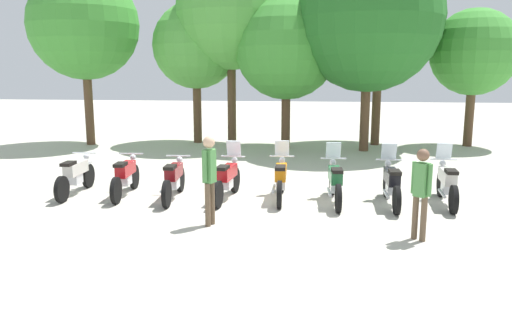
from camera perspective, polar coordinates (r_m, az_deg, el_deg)
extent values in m
plane|color=#BCB7A8|center=(11.91, -0.28, -4.69)|extent=(80.00, 80.00, 0.00)
cylinder|color=black|center=(13.88, -18.90, -1.74)|extent=(0.13, 0.64, 0.64)
cylinder|color=black|center=(12.50, -21.63, -3.19)|extent=(0.13, 0.64, 0.64)
cube|color=silver|center=(13.82, -18.98, -0.36)|extent=(0.14, 0.37, 0.04)
cube|color=silver|center=(13.16, -20.20, -0.90)|extent=(0.30, 0.96, 0.30)
cube|color=silver|center=(13.17, -20.21, -2.09)|extent=(0.24, 0.41, 0.24)
cube|color=black|center=(12.77, -20.98, -0.40)|extent=(0.26, 0.45, 0.08)
cylinder|color=silver|center=(13.74, -19.12, -0.53)|extent=(0.06, 0.23, 0.64)
cylinder|color=silver|center=(13.60, -19.35, 0.78)|extent=(0.62, 0.07, 0.04)
sphere|color=silver|center=(13.74, -19.11, 0.38)|extent=(0.17, 0.17, 0.16)
cylinder|color=silver|center=(12.98, -21.38, -2.61)|extent=(0.10, 0.70, 0.07)
cylinder|color=black|center=(13.42, -13.95, -1.89)|extent=(0.15, 0.65, 0.64)
cylinder|color=black|center=(11.97, -15.96, -3.43)|extent=(0.15, 0.65, 0.64)
cube|color=silver|center=(13.35, -14.02, -0.46)|extent=(0.15, 0.37, 0.04)
cube|color=red|center=(12.67, -14.91, -1.02)|extent=(0.34, 0.97, 0.30)
cube|color=silver|center=(12.67, -14.91, -2.26)|extent=(0.25, 0.42, 0.24)
cube|color=black|center=(12.26, -15.48, -0.51)|extent=(0.28, 0.46, 0.08)
cylinder|color=silver|center=(13.27, -14.12, -0.64)|extent=(0.07, 0.23, 0.64)
cylinder|color=silver|center=(13.13, -14.29, 0.72)|extent=(0.62, 0.09, 0.04)
sphere|color=silver|center=(13.27, -14.11, 0.31)|extent=(0.17, 0.17, 0.16)
cylinder|color=silver|center=(12.45, -16.00, -2.82)|extent=(0.13, 0.70, 0.07)
cylinder|color=black|center=(12.84, -8.77, -2.24)|extent=(0.14, 0.65, 0.64)
cylinder|color=black|center=(11.37, -10.35, -3.91)|extent=(0.14, 0.65, 0.64)
cube|color=silver|center=(12.77, -8.81, -0.75)|extent=(0.14, 0.37, 0.04)
cube|color=maroon|center=(12.08, -9.51, -1.35)|extent=(0.32, 0.96, 0.30)
cube|color=silver|center=(12.09, -9.52, -2.66)|extent=(0.25, 0.41, 0.24)
cube|color=black|center=(11.66, -9.96, -0.83)|extent=(0.27, 0.45, 0.08)
cylinder|color=silver|center=(12.69, -8.89, -0.94)|extent=(0.06, 0.23, 0.64)
cylinder|color=silver|center=(12.55, -9.02, 0.49)|extent=(0.62, 0.08, 0.04)
sphere|color=silver|center=(12.69, -8.88, 0.05)|extent=(0.17, 0.17, 0.16)
cylinder|color=silver|center=(11.85, -10.58, -3.24)|extent=(0.12, 0.70, 0.07)
cylinder|color=black|center=(12.62, -2.44, -2.34)|extent=(0.16, 0.65, 0.64)
cylinder|color=black|center=(11.17, -4.48, -4.03)|extent=(0.16, 0.65, 0.64)
cube|color=silver|center=(12.56, -2.45, -0.83)|extent=(0.16, 0.37, 0.04)
cube|color=red|center=(11.87, -3.35, -1.44)|extent=(0.35, 0.97, 0.30)
cube|color=silver|center=(11.88, -3.40, -2.76)|extent=(0.26, 0.42, 0.24)
cube|color=black|center=(11.45, -3.90, -0.90)|extent=(0.28, 0.46, 0.08)
cylinder|color=silver|center=(12.47, -2.56, -1.02)|extent=(0.07, 0.23, 0.64)
cylinder|color=silver|center=(12.33, -2.68, 0.43)|extent=(0.62, 0.10, 0.04)
sphere|color=silver|center=(12.47, -2.52, -0.01)|extent=(0.18, 0.18, 0.16)
cylinder|color=silver|center=(11.66, -4.56, -3.33)|extent=(0.14, 0.70, 0.07)
cube|color=silver|center=(12.35, -2.61, 1.39)|extent=(0.37, 0.17, 0.39)
cylinder|color=black|center=(12.66, 3.03, -2.31)|extent=(0.12, 0.64, 0.64)
cylinder|color=black|center=(11.15, 2.74, -4.03)|extent=(0.12, 0.64, 0.64)
cube|color=silver|center=(12.59, 3.04, -0.80)|extent=(0.13, 0.36, 0.04)
cube|color=orange|center=(11.88, 2.92, -1.42)|extent=(0.29, 0.96, 0.30)
cube|color=silver|center=(11.89, 2.90, -2.74)|extent=(0.23, 0.41, 0.24)
cube|color=black|center=(11.45, 2.85, -0.89)|extent=(0.25, 0.45, 0.08)
cylinder|color=silver|center=(12.51, 3.02, -0.99)|extent=(0.06, 0.23, 0.64)
cylinder|color=silver|center=(12.36, 3.02, 0.45)|extent=(0.62, 0.05, 0.04)
sphere|color=silver|center=(12.51, 3.04, 0.01)|extent=(0.16, 0.16, 0.16)
cylinder|color=silver|center=(11.62, 2.05, -3.35)|extent=(0.09, 0.70, 0.07)
cube|color=silver|center=(12.39, 3.04, 1.41)|extent=(0.36, 0.14, 0.39)
cylinder|color=black|center=(12.47, 8.83, -2.61)|extent=(0.13, 0.64, 0.64)
cylinder|color=black|center=(10.97, 9.54, -4.41)|extent=(0.13, 0.64, 0.64)
cube|color=silver|center=(12.40, 8.87, -1.08)|extent=(0.14, 0.37, 0.04)
cube|color=#1E6033|center=(11.69, 9.19, -1.73)|extent=(0.31, 0.96, 0.30)
cube|color=silver|center=(11.70, 9.17, -3.07)|extent=(0.24, 0.41, 0.24)
cube|color=black|center=(11.26, 9.41, -1.20)|extent=(0.26, 0.45, 0.08)
cylinder|color=silver|center=(12.32, 8.90, -1.28)|extent=(0.06, 0.23, 0.64)
cylinder|color=silver|center=(12.17, 8.98, 0.18)|extent=(0.62, 0.07, 0.04)
sphere|color=silver|center=(12.32, 8.91, -0.26)|extent=(0.17, 0.17, 0.16)
cylinder|color=silver|center=(11.41, 8.50, -3.71)|extent=(0.11, 0.70, 0.07)
cube|color=silver|center=(12.19, 8.98, 1.16)|extent=(0.37, 0.15, 0.39)
cylinder|color=black|center=(12.57, 14.94, -2.74)|extent=(0.10, 0.64, 0.64)
cylinder|color=black|center=(11.08, 16.03, -4.53)|extent=(0.10, 0.64, 0.64)
cube|color=silver|center=(12.50, 15.01, -1.22)|extent=(0.12, 0.36, 0.04)
cube|color=black|center=(11.79, 15.49, -1.87)|extent=(0.26, 0.95, 0.30)
cube|color=silver|center=(11.80, 15.47, -3.20)|extent=(0.22, 0.40, 0.24)
cube|color=black|center=(11.37, 15.83, -1.36)|extent=(0.24, 0.44, 0.08)
cylinder|color=silver|center=(12.41, 15.06, -1.42)|extent=(0.05, 0.23, 0.64)
cylinder|color=silver|center=(12.26, 15.19, 0.03)|extent=(0.62, 0.04, 0.04)
sphere|color=silver|center=(12.41, 15.08, -0.41)|extent=(0.16, 0.16, 0.16)
cylinder|color=silver|center=(11.50, 14.88, -3.83)|extent=(0.07, 0.70, 0.07)
cube|color=silver|center=(12.29, 15.19, 1.00)|extent=(0.36, 0.13, 0.39)
cylinder|color=black|center=(13.02, 20.68, -2.61)|extent=(0.14, 0.65, 0.64)
cylinder|color=black|center=(11.54, 21.98, -4.30)|extent=(0.14, 0.65, 0.64)
cube|color=silver|center=(12.95, 20.77, -1.15)|extent=(0.14, 0.37, 0.04)
cube|color=silver|center=(12.25, 21.35, -1.76)|extent=(0.32, 0.97, 0.30)
cube|color=silver|center=(12.26, 21.31, -3.04)|extent=(0.25, 0.41, 0.24)
cube|color=black|center=(11.83, 21.76, -1.25)|extent=(0.27, 0.46, 0.08)
cylinder|color=silver|center=(12.87, 20.83, -1.33)|extent=(0.07, 0.23, 0.64)
cylinder|color=silver|center=(12.73, 21.00, 0.06)|extent=(0.62, 0.08, 0.04)
sphere|color=silver|center=(12.87, 20.86, -0.36)|extent=(0.17, 0.17, 0.16)
cylinder|color=silver|center=(11.96, 20.80, -3.63)|extent=(0.12, 0.70, 0.07)
cube|color=silver|center=(12.75, 21.01, 1.00)|extent=(0.37, 0.16, 0.39)
cylinder|color=brown|center=(9.88, -5.63, -5.21)|extent=(0.14, 0.14, 0.89)
cylinder|color=brown|center=(10.02, -5.12, -4.99)|extent=(0.14, 0.14, 0.89)
cube|color=#4C8C47|center=(9.78, -5.45, -0.71)|extent=(0.26, 0.27, 0.66)
cylinder|color=#4C8C47|center=(9.64, -5.95, -0.78)|extent=(0.10, 0.10, 0.63)
cylinder|color=#4C8C47|center=(9.91, -4.96, -0.46)|extent=(0.10, 0.10, 0.63)
sphere|color=#DBAD89|center=(9.70, -5.50, 2.09)|extent=(0.31, 0.31, 0.24)
cylinder|color=brown|center=(9.58, 17.99, -6.35)|extent=(0.16, 0.16, 0.83)
cylinder|color=brown|center=(9.50, 18.88, -6.54)|extent=(0.16, 0.16, 0.83)
cube|color=#4C8C47|center=(9.37, 18.68, -2.18)|extent=(0.30, 0.30, 0.62)
cylinder|color=#4C8C47|center=(9.44, 17.85, -1.94)|extent=(0.11, 0.11, 0.59)
cylinder|color=#4C8C47|center=(9.29, 19.54, -2.24)|extent=(0.11, 0.11, 0.59)
sphere|color=brown|center=(9.29, 18.84, 0.55)|extent=(0.32, 0.32, 0.22)
cylinder|color=brown|center=(21.94, -18.85, 6.10)|extent=(0.36, 0.36, 3.39)
sphere|color=#3D8E33|center=(21.98, -19.35, 14.58)|extent=(4.46, 4.46, 4.46)
cylinder|color=brown|center=(21.57, -6.83, 5.84)|extent=(0.36, 0.36, 2.88)
sphere|color=#4C9E3D|center=(21.53, -6.99, 13.09)|extent=(3.67, 3.67, 3.67)
cylinder|color=brown|center=(20.96, -2.83, 7.04)|extent=(0.36, 0.36, 3.80)
sphere|color=#4C9E3D|center=(21.06, -2.92, 16.61)|extent=(4.58, 4.58, 4.58)
cylinder|color=brown|center=(20.07, 3.48, 5.11)|extent=(0.36, 0.36, 2.56)
sphere|color=#3D8E33|center=(20.01, 3.56, 12.91)|extent=(4.13, 4.13, 4.13)
cylinder|color=brown|center=(19.58, 12.55, 5.55)|extent=(0.36, 0.36, 3.10)
sphere|color=#236623|center=(19.61, 12.95, 15.67)|extent=(5.46, 5.46, 5.46)
cylinder|color=brown|center=(21.34, 13.81, 6.41)|extent=(0.36, 0.36, 3.50)
sphere|color=#236623|center=(21.41, 14.23, 15.92)|extent=(5.13, 5.13, 5.13)
cylinder|color=brown|center=(22.18, 23.54, 4.85)|extent=(0.36, 0.36, 2.62)
sphere|color=#3D8E33|center=(22.13, 24.01, 11.38)|extent=(3.49, 3.49, 3.49)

